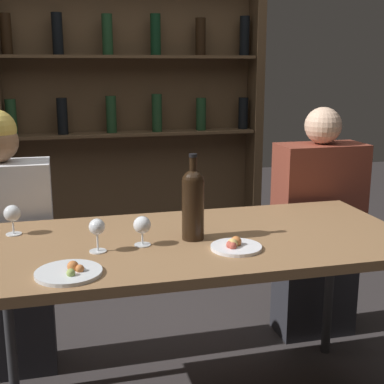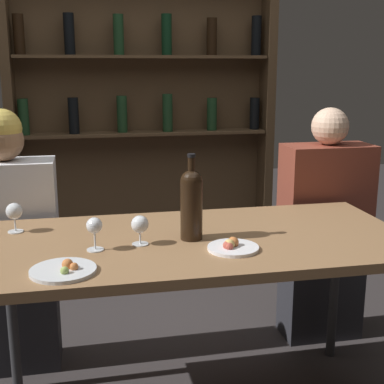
% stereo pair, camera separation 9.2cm
% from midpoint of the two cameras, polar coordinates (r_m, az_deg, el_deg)
% --- Properties ---
extents(dining_table, '(1.60, 0.77, 0.76)m').
position_cam_midpoint_polar(dining_table, '(2.04, 1.95, -6.52)').
color(dining_table, olive).
rests_on(dining_table, ground_plane).
extents(wine_rack_wall, '(1.76, 0.21, 2.21)m').
position_cam_midpoint_polar(wine_rack_wall, '(3.64, -4.46, 9.52)').
color(wine_rack_wall, '#4C3823').
rests_on(wine_rack_wall, ground_plane).
extents(wine_bottle, '(0.08, 0.08, 0.32)m').
position_cam_midpoint_polar(wine_bottle, '(1.96, 1.28, -1.01)').
color(wine_bottle, black).
rests_on(wine_bottle, dining_table).
extents(wine_glass_0, '(0.06, 0.06, 0.12)m').
position_cam_midpoint_polar(wine_glass_0, '(2.16, -17.28, -2.09)').
color(wine_glass_0, silver).
rests_on(wine_glass_0, dining_table).
extents(wine_glass_1, '(0.06, 0.06, 0.12)m').
position_cam_midpoint_polar(wine_glass_1, '(1.88, -9.00, -3.76)').
color(wine_glass_1, silver).
rests_on(wine_glass_1, dining_table).
extents(wine_glass_2, '(0.06, 0.06, 0.11)m').
position_cam_midpoint_polar(wine_glass_2, '(1.93, -4.22, -3.58)').
color(wine_glass_2, silver).
rests_on(wine_glass_2, dining_table).
extents(food_plate_0, '(0.21, 0.21, 0.04)m').
position_cam_midpoint_polar(food_plate_0, '(1.73, -12.00, -8.13)').
color(food_plate_0, silver).
rests_on(food_plate_0, dining_table).
extents(food_plate_1, '(0.18, 0.18, 0.04)m').
position_cam_midpoint_polar(food_plate_1, '(1.90, 5.72, -5.83)').
color(food_plate_1, white).
rests_on(food_plate_1, dining_table).
extents(seated_person_left, '(0.42, 0.22, 1.21)m').
position_cam_midpoint_polar(seated_person_left, '(2.56, -17.71, -5.98)').
color(seated_person_left, '#26262B').
rests_on(seated_person_left, ground_plane).
extents(seated_person_right, '(0.44, 0.22, 1.20)m').
position_cam_midpoint_polar(seated_person_right, '(2.83, 14.77, -4.33)').
color(seated_person_right, '#26262B').
rests_on(seated_person_right, ground_plane).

